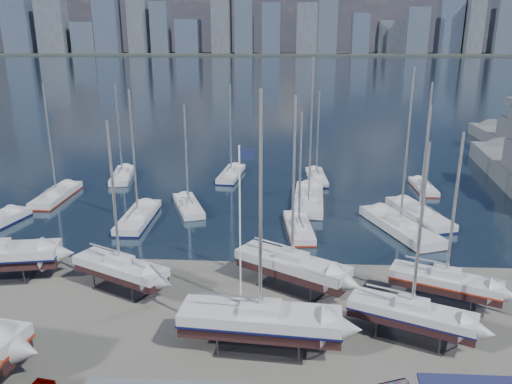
{
  "coord_description": "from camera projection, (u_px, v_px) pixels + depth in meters",
  "views": [
    {
      "loc": [
        2.87,
        -41.39,
        19.55
      ],
      "look_at": [
        -0.06,
        8.0,
        4.2
      ],
      "focal_mm": 35.0,
      "sensor_mm": 36.0,
      "label": 1
    }
  ],
  "objects": [
    {
      "name": "ground",
      "position": [
        242.0,
        321.0,
        35.88
      ],
      "size": [
        1400.0,
        1400.0,
        0.0
      ],
      "primitive_type": "plane",
      "color": "#605E59",
      "rests_on": "ground"
    },
    {
      "name": "water",
      "position": [
        282.0,
        68.0,
        331.47
      ],
      "size": [
        1400.0,
        600.0,
        0.4
      ],
      "primitive_type": "cube",
      "color": "#1B293E",
      "rests_on": "ground"
    },
    {
      "name": "far_shore",
      "position": [
        284.0,
        54.0,
        578.98
      ],
      "size": [
        1400.0,
        80.0,
        2.2
      ],
      "primitive_type": "cube",
      "color": "#2D332D",
      "rests_on": "ground"
    },
    {
      "name": "skyline",
      "position": [
        278.0,
        19.0,
        562.2
      ],
      "size": [
        639.14,
        43.8,
        107.69
      ],
      "color": "#475166",
      "rests_on": "far_shore"
    },
    {
      "name": "sailboat_cradle_2",
      "position": [
        120.0,
        268.0,
        39.69
      ],
      "size": [
        8.49,
        5.84,
        13.79
      ],
      "rotation": [
        0.0,
        0.0,
        -0.47
      ],
      "color": "#2D2D33",
      "rests_on": "ground"
    },
    {
      "name": "sailboat_cradle_3",
      "position": [
        260.0,
        321.0,
        32.08
      ],
      "size": [
        10.68,
        3.81,
        16.85
      ],
      "rotation": [
        0.0,
        0.0,
        -0.09
      ],
      "color": "#2D2D33",
      "rests_on": "ground"
    },
    {
      "name": "sailboat_cradle_4",
      "position": [
        292.0,
        266.0,
        39.96
      ],
      "size": [
        9.48,
        7.29,
        15.57
      ],
      "rotation": [
        0.0,
        0.0,
        -0.56
      ],
      "color": "#2D2D33",
      "rests_on": "ground"
    },
    {
      "name": "sailboat_cradle_5",
      "position": [
        411.0,
        314.0,
        33.18
      ],
      "size": [
        8.52,
        5.49,
        13.59
      ],
      "rotation": [
        0.0,
        0.0,
        -0.42
      ],
      "color": "#2D2D33",
      "rests_on": "ground"
    },
    {
      "name": "sailboat_cradle_6",
      "position": [
        445.0,
        282.0,
        37.61
      ],
      "size": [
        8.34,
        5.44,
        13.36
      ],
      "rotation": [
        0.0,
        0.0,
        -0.43
      ],
      "color": "#2D2D33",
      "rests_on": "ground"
    },
    {
      "name": "sailboat_moored_1",
      "position": [
        57.0,
        196.0,
        63.12
      ],
      "size": [
        2.87,
        10.08,
        15.05
      ],
      "rotation": [
        0.0,
        0.0,
        1.58
      ],
      "color": "black",
      "rests_on": "water"
    },
    {
      "name": "sailboat_moored_2",
      "position": [
        123.0,
        176.0,
        72.17
      ],
      "size": [
        4.18,
        9.62,
        14.06
      ],
      "rotation": [
        0.0,
        0.0,
        1.74
      ],
      "color": "black",
      "rests_on": "water"
    },
    {
      "name": "sailboat_moored_3",
      "position": [
        138.0,
        219.0,
        55.35
      ],
      "size": [
        2.94,
        10.15,
        15.13
      ],
      "rotation": [
        0.0,
        0.0,
        1.58
      ],
      "color": "black",
      "rests_on": "water"
    },
    {
      "name": "sailboat_moored_4",
      "position": [
        188.0,
        207.0,
        59.21
      ],
      "size": [
        5.27,
        8.87,
        12.94
      ],
      "rotation": [
        0.0,
        0.0,
        1.93
      ],
      "color": "black",
      "rests_on": "water"
    },
    {
      "name": "sailboat_moored_5",
      "position": [
        231.0,
        175.0,
        72.87
      ],
      "size": [
        3.47,
        9.53,
        13.94
      ],
      "rotation": [
        0.0,
        0.0,
        1.48
      ],
      "color": "black",
      "rests_on": "water"
    },
    {
      "name": "sailboat_moored_6",
      "position": [
        299.0,
        229.0,
        52.49
      ],
      "size": [
        3.32,
        9.0,
        13.16
      ],
      "rotation": [
        0.0,
        0.0,
        1.67
      ],
      "color": "black",
      "rests_on": "water"
    },
    {
      "name": "sailboat_moored_7",
      "position": [
        309.0,
        201.0,
        61.22
      ],
      "size": [
        4.11,
        12.3,
        18.3
      ],
      "rotation": [
        0.0,
        0.0,
        1.51
      ],
      "color": "black",
      "rests_on": "water"
    },
    {
      "name": "sailboat_moored_8",
      "position": [
        316.0,
        178.0,
        71.38
      ],
      "size": [
        2.91,
        8.91,
        13.16
      ],
      "rotation": [
        0.0,
        0.0,
        1.62
      ],
      "color": "black",
      "rests_on": "water"
    },
    {
      "name": "sailboat_moored_9",
      "position": [
        400.0,
        228.0,
        52.48
      ],
      "size": [
        7.11,
        12.1,
        17.66
      ],
      "rotation": [
        0.0,
        0.0,
        1.92
      ],
      "color": "black",
      "rests_on": "water"
    },
    {
      "name": "sailboat_moored_10",
      "position": [
        419.0,
        216.0,
        56.31
      ],
      "size": [
        5.84,
        11.0,
        15.84
      ],
      "rotation": [
        0.0,
        0.0,
        1.86
      ],
      "color": "black",
      "rests_on": "water"
    },
    {
      "name": "sailboat_moored_11",
      "position": [
        423.0,
        187.0,
        66.91
      ],
      "size": [
        2.29,
        7.93,
        11.82
      ],
      "rotation": [
        0.0,
        0.0,
        1.58
      ],
      "color": "black",
      "rests_on": "water"
    },
    {
      "name": "flagpole",
      "position": [
        241.0,
        215.0,
        36.38
      ],
      "size": [
        1.09,
        0.12,
        12.35
      ],
      "color": "white",
      "rests_on": "ground"
    }
  ]
}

